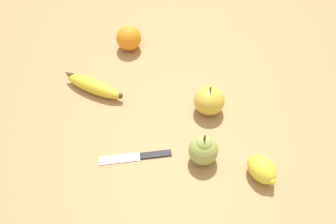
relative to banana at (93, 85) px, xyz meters
name	(u,v)px	position (x,y,z in m)	size (l,w,h in m)	color
ground_plane	(165,93)	(-0.19, 0.00, -0.02)	(3.00, 3.00, 0.00)	#A87A47
banana	(93,85)	(0.00, 0.00, 0.00)	(0.17, 0.10, 0.04)	yellow
orange	(129,38)	(-0.08, -0.17, 0.02)	(0.07, 0.07, 0.07)	orange
pear	(203,149)	(-0.28, 0.21, 0.02)	(0.07, 0.07, 0.08)	#99A84C
apple	(209,101)	(-0.29, 0.06, 0.02)	(0.08, 0.08, 0.08)	gold
lemon	(261,169)	(-0.40, 0.25, 0.01)	(0.08, 0.09, 0.05)	yellow
paring_knife	(138,156)	(-0.13, 0.21, -0.02)	(0.16, 0.05, 0.01)	silver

